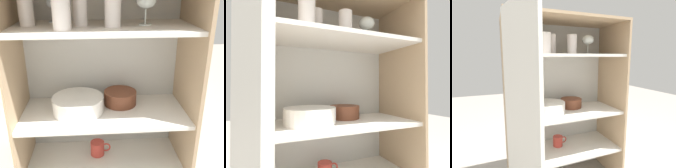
{
  "view_description": "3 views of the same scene",
  "coord_description": "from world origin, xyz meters",
  "views": [
    {
      "loc": [
        -0.05,
        -1.01,
        1.23
      ],
      "look_at": [
        0.04,
        0.21,
        0.74
      ],
      "focal_mm": 42.0,
      "sensor_mm": 36.0,
      "label": 1
    },
    {
      "loc": [
        -0.34,
        -0.66,
        0.78
      ],
      "look_at": [
        0.03,
        0.22,
        0.8
      ],
      "focal_mm": 28.0,
      "sensor_mm": 36.0,
      "label": 2
    },
    {
      "loc": [
        -0.49,
        -1.02,
        1.01
      ],
      "look_at": [
        -0.0,
        0.19,
        0.81
      ],
      "focal_mm": 28.0,
      "sensor_mm": 36.0,
      "label": 3
    }
  ],
  "objects": [
    {
      "name": "cupboard_door",
      "position": [
        -0.38,
        -0.23,
        0.63
      ],
      "size": [
        0.11,
        0.42,
        1.27
      ],
      "color": "silver",
      "rests_on": "ground_plane"
    },
    {
      "name": "cupboard_back_panel",
      "position": [
        0.0,
        0.38,
        0.63
      ],
      "size": [
        0.86,
        0.02,
        1.27
      ],
      "primitive_type": "cube",
      "color": "silver",
      "rests_on": "ground_plane"
    },
    {
      "name": "plate_stack_white",
      "position": [
        -0.13,
        0.19,
        0.64
      ],
      "size": [
        0.26,
        0.26,
        0.08
      ],
      "color": "white",
      "rests_on": "shelf_board_middle"
    },
    {
      "name": "tumbler_glass_1",
      "position": [
        -0.1,
        0.18,
        1.1
      ],
      "size": [
        0.07,
        0.07,
        0.13
      ],
      "color": "silver",
      "rests_on": "shelf_board_upper"
    },
    {
      "name": "shelf_board_upper",
      "position": [
        0.0,
        0.18,
        1.02
      ],
      "size": [
        0.83,
        0.37,
        0.02
      ],
      "primitive_type": "cube",
      "color": "silver"
    },
    {
      "name": "cupboard_side_right",
      "position": [
        0.42,
        0.18,
        0.63
      ],
      "size": [
        0.02,
        0.41,
        1.27
      ],
      "primitive_type": "cube",
      "color": "tan",
      "rests_on": "ground_plane"
    },
    {
      "name": "shelf_board_lower",
      "position": [
        0.0,
        0.18,
        0.29
      ],
      "size": [
        0.83,
        0.37,
        0.02
      ],
      "primitive_type": "cube",
      "color": "silver"
    },
    {
      "name": "mixing_bowl_large",
      "position": [
        0.09,
        0.26,
        0.64
      ],
      "size": [
        0.17,
        0.17,
        0.07
      ],
      "color": "brown",
      "rests_on": "shelf_board_middle"
    },
    {
      "name": "cupboard_side_left",
      "position": [
        -0.42,
        0.18,
        0.63
      ],
      "size": [
        0.02,
        0.41,
        1.27
      ],
      "primitive_type": "cube",
      "color": "tan",
      "rests_on": "ground_plane"
    },
    {
      "name": "tumbler_glass_0",
      "position": [
        0.04,
        0.14,
        1.1
      ],
      "size": [
        0.07,
        0.07,
        0.13
      ],
      "color": "silver",
      "rests_on": "shelf_board_upper"
    },
    {
      "name": "wine_glass_0",
      "position": [
        -0.23,
        0.3,
        1.12
      ],
      "size": [
        0.07,
        0.07,
        0.12
      ],
      "color": "white",
      "rests_on": "shelf_board_upper"
    },
    {
      "name": "coffee_mug_primary",
      "position": [
        -0.04,
        0.23,
        0.34
      ],
      "size": [
        0.11,
        0.08,
        0.08
      ],
      "color": "#BC3D33",
      "rests_on": "shelf_board_lower"
    },
    {
      "name": "cupboard_top_panel",
      "position": [
        0.0,
        0.18,
        1.28
      ],
      "size": [
        0.86,
        0.41,
        0.02
      ],
      "primitive_type": "cube",
      "color": "tan",
      "rests_on": "cupboard_side_left"
    },
    {
      "name": "shelf_board_middle",
      "position": [
        0.0,
        0.18,
        0.59
      ],
      "size": [
        0.83,
        0.37,
        0.02
      ],
      "primitive_type": "cube",
      "color": "silver"
    },
    {
      "name": "tumbler_glass_3",
      "position": [
        -0.17,
        0.09,
        1.1
      ],
      "size": [
        0.08,
        0.08,
        0.13
      ],
      "color": "silver",
      "rests_on": "shelf_board_upper"
    },
    {
      "name": "tumbler_glass_2",
      "position": [
        -0.34,
        0.21,
        1.09
      ],
      "size": [
        0.07,
        0.07,
        0.12
      ],
      "color": "silver",
      "rests_on": "shelf_board_upper"
    },
    {
      "name": "wine_glass_1",
      "position": [
        0.19,
        0.18,
        1.14
      ],
      "size": [
        0.09,
        0.09,
        0.14
      ],
      "color": "white",
      "rests_on": "shelf_board_upper"
    }
  ]
}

